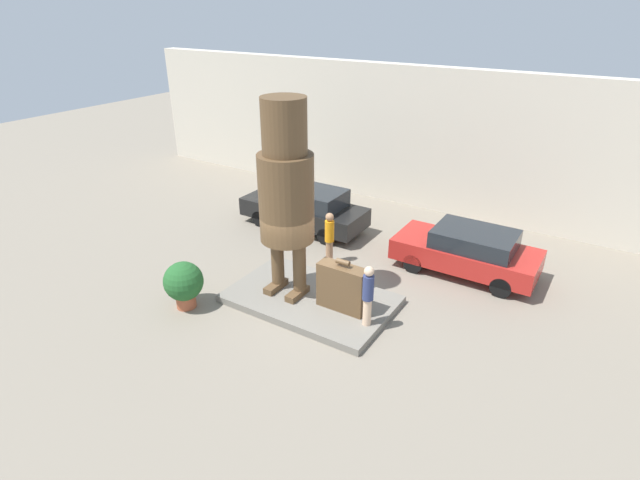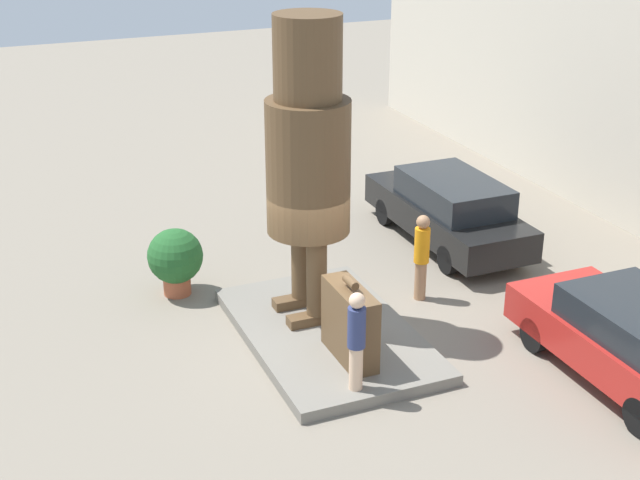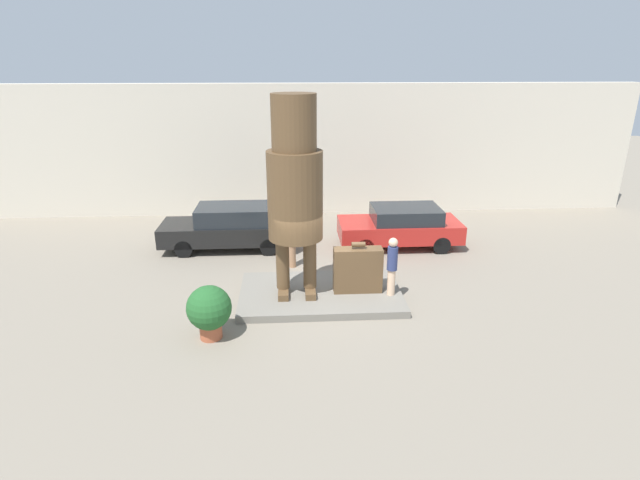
% 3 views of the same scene
% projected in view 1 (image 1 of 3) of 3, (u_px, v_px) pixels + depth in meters
% --- Properties ---
extents(ground_plane, '(60.00, 60.00, 0.00)m').
position_uv_depth(ground_plane, '(311.00, 302.00, 13.94)').
color(ground_plane, gray).
extents(pedestal, '(4.51, 2.80, 0.20)m').
position_uv_depth(pedestal, '(311.00, 299.00, 13.89)').
color(pedestal, slate).
rests_on(pedestal, ground_plane).
extents(building_backdrop, '(28.00, 0.60, 5.44)m').
position_uv_depth(building_backdrop, '(431.00, 140.00, 19.25)').
color(building_backdrop, beige).
rests_on(building_backdrop, ground_plane).
extents(statue_figure, '(1.45, 1.45, 5.36)m').
position_uv_depth(statue_figure, '(286.00, 186.00, 12.73)').
color(statue_figure, brown).
rests_on(statue_figure, pedestal).
extents(giant_suitcase, '(1.35, 0.46, 1.45)m').
position_uv_depth(giant_suitcase, '(342.00, 287.00, 13.04)').
color(giant_suitcase, brown).
rests_on(giant_suitcase, pedestal).
extents(tourist, '(0.28, 0.28, 1.66)m').
position_uv_depth(tourist, '(368.00, 293.00, 12.26)').
color(tourist, beige).
rests_on(tourist, pedestal).
extents(parked_car_black, '(4.64, 1.75, 1.55)m').
position_uv_depth(parked_car_black, '(305.00, 207.00, 18.12)').
color(parked_car_black, black).
rests_on(parked_car_black, ground_plane).
extents(parked_car_red, '(4.28, 1.85, 1.45)m').
position_uv_depth(parked_car_red, '(468.00, 250.00, 15.11)').
color(parked_car_red, '#B2231E').
rests_on(parked_car_red, ground_plane).
extents(planter_pot, '(1.07, 1.07, 1.34)m').
position_uv_depth(planter_pot, '(184.00, 283.00, 13.41)').
color(planter_pot, '#AD5638').
rests_on(planter_pot, ground_plane).
extents(worker_hivis, '(0.29, 0.29, 1.72)m').
position_uv_depth(worker_hivis, '(329.00, 236.00, 15.61)').
color(worker_hivis, '#A87A56').
rests_on(worker_hivis, ground_plane).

